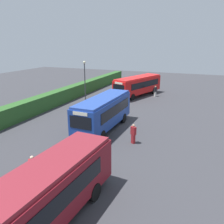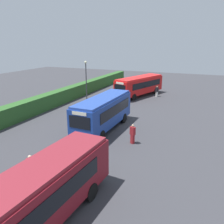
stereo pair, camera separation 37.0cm
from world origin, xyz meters
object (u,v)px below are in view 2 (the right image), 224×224
Objects in this scene: bus_red at (139,85)px; lamppost at (86,77)px; person_left at (31,168)px; person_center at (133,134)px; person_right at (157,91)px; bus_maroon at (31,200)px; bus_blue at (103,111)px.

bus_red is 8.89m from lamppost.
person_center is (7.74, -3.96, -0.04)m from person_left.
lamppost reaches higher than person_right.
bus_red is (28.40, 3.63, 0.01)m from bus_maroon.
person_center is at bearing -136.43° from lamppost.
person_left is at bearing 117.39° from person_right.
bus_blue reaches higher than person_center.
bus_blue reaches higher than person_left.
bus_red is at bearing 43.20° from person_center.
lamppost is at bearing 71.88° from person_center.
bus_blue is 15.49m from bus_red.
bus_red is at bearing 42.82° from person_right.
bus_red is (15.46, 0.99, -0.08)m from bus_blue.
bus_maroon is 10.98m from person_center.
bus_red is 5.84× the size of person_right.
person_center is at bearing -62.70° from person_left.
bus_blue is 4.92× the size of person_left.
bus_red is 1.72× the size of lamppost.
bus_blue is at bearing 115.75° from person_right.
person_right is 0.30× the size of lamppost.
bus_red is 18.13m from person_center.
person_left is at bearing -0.60° from bus_blue.
lamppost is (-6.38, 5.93, 1.81)m from bus_red.
bus_red is 25.26m from person_left.
bus_maroon is 1.04× the size of bus_red.
person_center is (10.90, -1.02, -0.86)m from bus_maroon.
bus_blue is 5.12× the size of person_center.
bus_maroon is at bearing -156.53° from lamppost.
bus_maroon is 4.40m from person_left.
bus_red is 2.88m from person_right.
person_left is (3.16, 2.94, -0.82)m from bus_maroon.
bus_blue is 5.15× the size of person_right.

